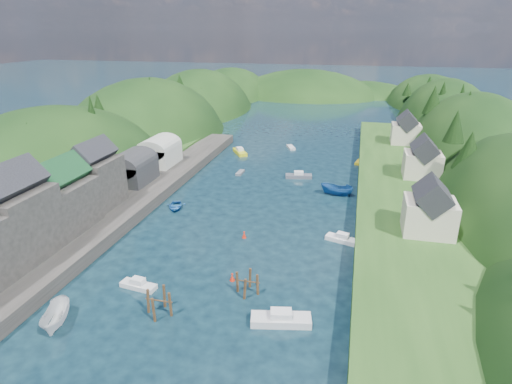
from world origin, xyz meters
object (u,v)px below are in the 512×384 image
(channel_buoy_near, at_px, (232,277))
(channel_buoy_far, at_px, (244,235))
(piling_cluster_near, at_px, (159,305))
(piling_cluster_far, at_px, (247,285))

(channel_buoy_near, relative_size, channel_buoy_far, 1.00)
(piling_cluster_near, distance_m, channel_buoy_far, 20.83)
(piling_cluster_near, xyz_separation_m, channel_buoy_far, (4.38, 20.35, -0.74))
(piling_cluster_far, relative_size, channel_buoy_far, 2.99)
(piling_cluster_near, bearing_deg, channel_buoy_far, 77.86)
(piling_cluster_near, relative_size, channel_buoy_near, 3.26)
(piling_cluster_near, height_order, channel_buoy_near, piling_cluster_near)
(piling_cluster_far, relative_size, channel_buoy_near, 2.99)
(piling_cluster_near, height_order, piling_cluster_far, piling_cluster_near)
(piling_cluster_far, bearing_deg, channel_buoy_far, 106.63)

